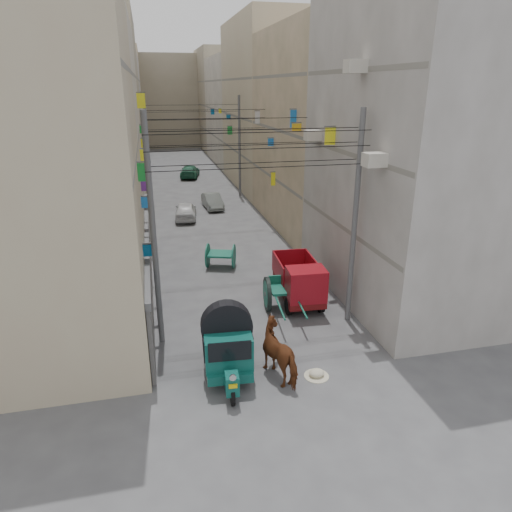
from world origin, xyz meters
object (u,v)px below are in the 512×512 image
object	(u,v)px
feed_sack	(317,373)
mini_truck	(301,285)
tonga_cart	(283,293)
auto_rickshaw	(227,344)
distant_car_grey	(212,201)
second_cart	(221,255)
horse	(282,352)
distant_car_white	(186,211)
distant_car_green	(190,171)

from	to	relation	value
feed_sack	mini_truck	bearing A→B (deg)	77.84
mini_truck	feed_sack	xyz separation A→B (m)	(-1.06, -4.94, -0.81)
tonga_cart	auto_rickshaw	bearing A→B (deg)	-121.25
auto_rickshaw	distant_car_grey	distance (m)	21.36
auto_rickshaw	mini_truck	size ratio (longest dim) A/B	0.80
second_cart	horse	distance (m)	9.59
second_cart	distant_car_white	bearing A→B (deg)	113.77
mini_truck	feed_sack	size ratio (longest dim) A/B	7.18
second_cart	horse	size ratio (longest dim) A/B	0.84
distant_car_green	mini_truck	bearing A→B (deg)	104.94
horse	auto_rickshaw	bearing A→B (deg)	-32.60
tonga_cart	horse	bearing A→B (deg)	-101.32
feed_sack	auto_rickshaw	bearing A→B (deg)	165.87
mini_truck	horse	bearing A→B (deg)	-110.99
mini_truck	horse	world-z (taller)	mini_truck
distant_car_white	distant_car_green	distance (m)	15.43
feed_sack	distant_car_white	world-z (taller)	distant_car_white
mini_truck	distant_car_white	xyz separation A→B (m)	(-3.56, 14.43, -0.34)
feed_sack	distant_car_white	size ratio (longest dim) A/B	0.14
auto_rickshaw	distant_car_grey	bearing A→B (deg)	87.46
tonga_cart	distant_car_green	xyz separation A→B (m)	(-1.08, 29.95, -0.14)
second_cart	distant_car_green	size ratio (longest dim) A/B	0.42
distant_car_grey	auto_rickshaw	bearing A→B (deg)	-100.62
auto_rickshaw	distant_car_grey	size ratio (longest dim) A/B	0.85
auto_rickshaw	feed_sack	size ratio (longest dim) A/B	5.73
horse	tonga_cart	bearing A→B (deg)	-126.31
auto_rickshaw	mini_truck	xyz separation A→B (m)	(3.80, 4.25, -0.22)
distant_car_white	distant_car_grey	size ratio (longest dim) A/B	1.05
mini_truck	feed_sack	bearing A→B (deg)	-98.56
tonga_cart	horse	xyz separation A→B (m)	(-1.32, -4.45, 0.12)
distant_car_white	distant_car_grey	bearing A→B (deg)	-124.02
feed_sack	distant_car_grey	size ratio (longest dim) A/B	0.15
tonga_cart	second_cart	xyz separation A→B (m)	(-1.79, 5.13, -0.08)
distant_car_grey	mini_truck	bearing A→B (deg)	-89.46
feed_sack	horse	distance (m)	1.32
auto_rickshaw	second_cart	world-z (taller)	auto_rickshaw
tonga_cart	feed_sack	distance (m)	4.80
distant_car_grey	distant_car_green	bearing A→B (deg)	88.24
auto_rickshaw	mini_truck	bearing A→B (deg)	52.20
second_cart	distant_car_grey	distance (m)	12.08
mini_truck	second_cart	size ratio (longest dim) A/B	2.07
tonga_cart	distant_car_grey	world-z (taller)	tonga_cart
second_cart	distant_car_grey	bearing A→B (deg)	102.11
horse	distant_car_white	xyz separation A→B (m)	(-1.44, 19.06, -0.27)
auto_rickshaw	tonga_cart	size ratio (longest dim) A/B	0.88
auto_rickshaw	horse	world-z (taller)	auto_rickshaw
auto_rickshaw	distant_car_white	size ratio (longest dim) A/B	0.81
distant_car_grey	horse	bearing A→B (deg)	-96.07
mini_truck	horse	xyz separation A→B (m)	(-2.12, -4.63, -0.07)
second_cart	distant_car_green	distance (m)	24.83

